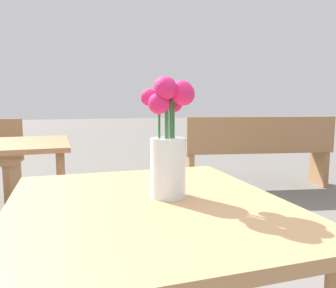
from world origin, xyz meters
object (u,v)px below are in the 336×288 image
at_px(table_front, 148,240).
at_px(table_back, 3,161).
at_px(flower_vase, 169,143).
at_px(bench_middle, 259,149).

bearing_deg(table_front, table_back, 113.18).
xyz_separation_m(flower_vase, table_back, (-0.70, 1.43, -0.26)).
xyz_separation_m(table_front, flower_vase, (0.07, 0.03, 0.27)).
xyz_separation_m(flower_vase, bench_middle, (1.84, 2.44, -0.43)).
xyz_separation_m(table_front, table_back, (-0.63, 1.46, 0.01)).
relative_size(bench_middle, table_back, 2.09).
bearing_deg(bench_middle, table_back, -158.40).
bearing_deg(table_back, table_front, -66.82).
bearing_deg(table_front, flower_vase, 22.29).
relative_size(flower_vase, bench_middle, 0.20).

